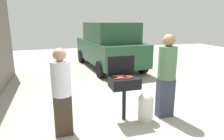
% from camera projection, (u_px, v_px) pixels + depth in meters
% --- Properties ---
extents(ground_plane, '(24.00, 24.00, 0.00)m').
position_uv_depth(ground_plane, '(124.00, 120.00, 4.36)').
color(ground_plane, '#9E998E').
extents(bbq_grill, '(0.60, 0.44, 0.95)m').
position_uv_depth(bbq_grill, '(124.00, 84.00, 4.19)').
color(bbq_grill, black).
rests_on(bbq_grill, ground).
extents(grill_lid_open, '(0.60, 0.05, 0.42)m').
position_uv_depth(grill_lid_open, '(121.00, 65.00, 4.31)').
color(grill_lid_open, black).
rests_on(grill_lid_open, bbq_grill).
extents(hot_dog_0, '(0.13, 0.04, 0.03)m').
position_uv_depth(hot_dog_0, '(120.00, 77.00, 4.12)').
color(hot_dog_0, '#C6593D').
rests_on(hot_dog_0, bbq_grill).
extents(hot_dog_1, '(0.13, 0.03, 0.03)m').
position_uv_depth(hot_dog_1, '(131.00, 77.00, 4.12)').
color(hot_dog_1, '#B74C33').
rests_on(hot_dog_1, bbq_grill).
extents(hot_dog_2, '(0.13, 0.04, 0.03)m').
position_uv_depth(hot_dog_2, '(119.00, 77.00, 4.16)').
color(hot_dog_2, '#C6593D').
rests_on(hot_dog_2, bbq_grill).
extents(hot_dog_3, '(0.13, 0.03, 0.03)m').
position_uv_depth(hot_dog_3, '(127.00, 76.00, 4.24)').
color(hot_dog_3, '#B74C33').
rests_on(hot_dog_3, bbq_grill).
extents(hot_dog_4, '(0.13, 0.04, 0.03)m').
position_uv_depth(hot_dog_4, '(121.00, 76.00, 4.25)').
color(hot_dog_4, '#AD4228').
rests_on(hot_dog_4, bbq_grill).
extents(hot_dog_5, '(0.13, 0.03, 0.03)m').
position_uv_depth(hot_dog_5, '(115.00, 76.00, 4.22)').
color(hot_dog_5, '#AD4228').
rests_on(hot_dog_5, bbq_grill).
extents(hot_dog_6, '(0.13, 0.03, 0.03)m').
position_uv_depth(hot_dog_6, '(126.00, 78.00, 4.05)').
color(hot_dog_6, '#AD4228').
rests_on(hot_dog_6, bbq_grill).
extents(hot_dog_7, '(0.13, 0.04, 0.03)m').
position_uv_depth(hot_dog_7, '(117.00, 79.00, 4.02)').
color(hot_dog_7, '#AD4228').
rests_on(hot_dog_7, bbq_grill).
extents(hot_dog_8, '(0.13, 0.03, 0.03)m').
position_uv_depth(hot_dog_8, '(129.00, 76.00, 4.21)').
color(hot_dog_8, '#B74C33').
rests_on(hot_dog_8, bbq_grill).
extents(hot_dog_9, '(0.13, 0.04, 0.03)m').
position_uv_depth(hot_dog_9, '(129.00, 77.00, 4.17)').
color(hot_dog_9, '#B74C33').
rests_on(hot_dog_9, bbq_grill).
extents(hot_dog_10, '(0.13, 0.04, 0.03)m').
position_uv_depth(hot_dog_10, '(121.00, 78.00, 4.08)').
color(hot_dog_10, '#B74C33').
rests_on(hot_dog_10, bbq_grill).
extents(propane_tank, '(0.32, 0.32, 0.62)m').
position_uv_depth(propane_tank, '(146.00, 106.00, 4.27)').
color(propane_tank, silver).
rests_on(propane_tank, ground).
extents(person_left, '(0.35, 0.35, 1.65)m').
position_uv_depth(person_left, '(62.00, 90.00, 3.58)').
color(person_left, '#3F3323').
rests_on(person_left, ground).
extents(person_right, '(0.38, 0.38, 1.83)m').
position_uv_depth(person_right, '(167.00, 73.00, 4.31)').
color(person_right, '#333847').
rests_on(person_right, ground).
extents(parked_minivan, '(2.35, 4.55, 2.02)m').
position_uv_depth(parked_minivan, '(109.00, 45.00, 8.99)').
color(parked_minivan, '#234C2D').
rests_on(parked_minivan, ground).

